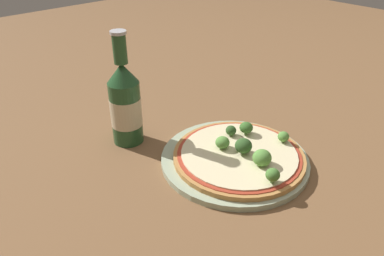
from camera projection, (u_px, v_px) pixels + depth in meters
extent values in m
plane|color=brown|center=(239.00, 159.00, 0.76)|extent=(3.00, 3.00, 0.00)
cylinder|color=#A3B293|center=(236.00, 160.00, 0.74)|extent=(0.29, 0.29, 0.01)
cylinder|color=#B77F42|center=(239.00, 156.00, 0.73)|extent=(0.26, 0.26, 0.01)
cylinder|color=#A83823|center=(239.00, 154.00, 0.73)|extent=(0.24, 0.24, 0.00)
cylinder|color=beige|center=(239.00, 153.00, 0.73)|extent=(0.23, 0.23, 0.00)
cylinder|color=#6B8E51|center=(246.00, 132.00, 0.79)|extent=(0.01, 0.01, 0.01)
ellipsoid|color=#386628|center=(246.00, 128.00, 0.78)|extent=(0.03, 0.03, 0.02)
cylinder|color=#6B8E51|center=(222.00, 147.00, 0.74)|extent=(0.01, 0.01, 0.01)
ellipsoid|color=#568E3D|center=(222.00, 142.00, 0.74)|extent=(0.03, 0.03, 0.02)
cylinder|color=#6B8E51|center=(283.00, 140.00, 0.76)|extent=(0.01, 0.01, 0.01)
ellipsoid|color=#568E3D|center=(283.00, 137.00, 0.76)|extent=(0.02, 0.02, 0.02)
cylinder|color=#6B8E51|center=(272.00, 180.00, 0.65)|extent=(0.01, 0.01, 0.01)
ellipsoid|color=#477A33|center=(273.00, 175.00, 0.64)|extent=(0.03, 0.03, 0.02)
cylinder|color=#6B8E51|center=(231.00, 134.00, 0.78)|extent=(0.01, 0.01, 0.01)
ellipsoid|color=#2D5123|center=(231.00, 130.00, 0.78)|extent=(0.02, 0.02, 0.02)
cylinder|color=#6B8E51|center=(261.00, 163.00, 0.69)|extent=(0.01, 0.01, 0.01)
ellipsoid|color=#568E3D|center=(262.00, 158.00, 0.69)|extent=(0.04, 0.04, 0.03)
cylinder|color=#6B8E51|center=(243.00, 151.00, 0.72)|extent=(0.01, 0.01, 0.01)
ellipsoid|color=#2D5123|center=(243.00, 146.00, 0.72)|extent=(0.03, 0.03, 0.03)
cylinder|color=#234C28|center=(126.00, 113.00, 0.78)|extent=(0.06, 0.06, 0.14)
cylinder|color=#C6B793|center=(126.00, 111.00, 0.78)|extent=(0.07, 0.07, 0.06)
cone|color=#234C28|center=(122.00, 73.00, 0.74)|extent=(0.06, 0.06, 0.04)
cylinder|color=#234C28|center=(120.00, 49.00, 0.71)|extent=(0.03, 0.03, 0.06)
cylinder|color=#B2B2B7|center=(118.00, 32.00, 0.70)|extent=(0.03, 0.03, 0.01)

